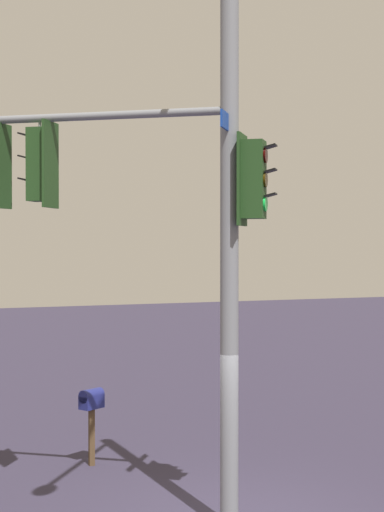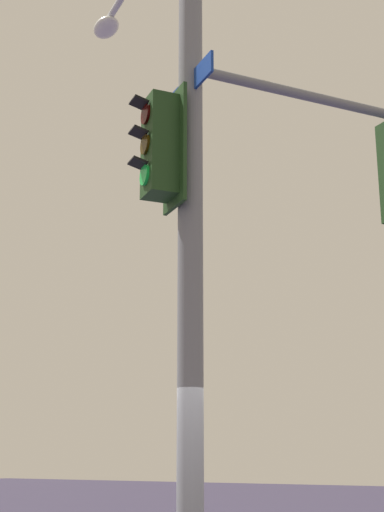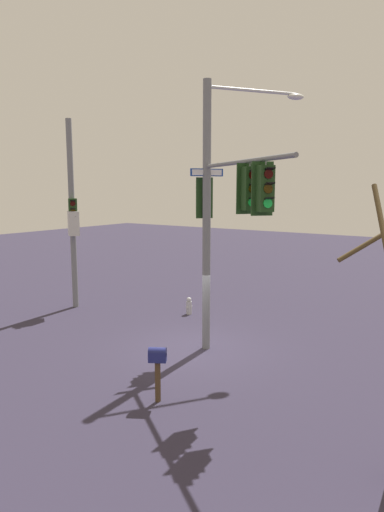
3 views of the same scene
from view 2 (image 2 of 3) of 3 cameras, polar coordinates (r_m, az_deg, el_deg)
main_signal_pole_assembly at (r=8.46m, az=5.33°, el=6.63°), size 5.86×4.70×8.59m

